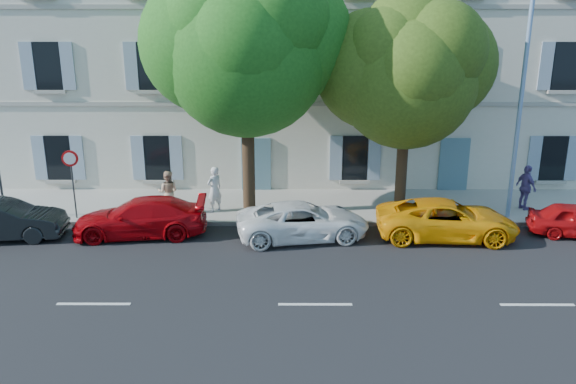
{
  "coord_description": "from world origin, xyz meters",
  "views": [
    {
      "loc": [
        -0.68,
        -17.67,
        7.21
      ],
      "look_at": [
        -0.76,
        2.0,
        1.4
      ],
      "focal_mm": 35.0,
      "sensor_mm": 36.0,
      "label": 1
    }
  ],
  "objects_px": {
    "pedestrian_a": "(214,189)",
    "pedestrian_c": "(526,187)",
    "road_sign": "(71,170)",
    "pedestrian_b": "(168,192)",
    "tree_right": "(407,78)",
    "car_red_coupe": "(140,217)",
    "street_lamp": "(523,96)",
    "tree_left": "(246,53)",
    "car_yellow_supercar": "(447,219)",
    "car_dark_sedan": "(2,220)",
    "car_white_coupe": "(303,221)"
  },
  "relations": [
    {
      "from": "tree_left",
      "to": "street_lamp",
      "type": "xyz_separation_m",
      "value": [
        10.02,
        -0.53,
        -1.45
      ]
    },
    {
      "from": "car_yellow_supercar",
      "to": "tree_left",
      "type": "xyz_separation_m",
      "value": [
        -7.13,
        2.24,
        5.6
      ]
    },
    {
      "from": "tree_left",
      "to": "car_dark_sedan",
      "type": "bearing_deg",
      "value": -164.05
    },
    {
      "from": "car_red_coupe",
      "to": "pedestrian_b",
      "type": "bearing_deg",
      "value": 159.72
    },
    {
      "from": "tree_right",
      "to": "pedestrian_c",
      "type": "xyz_separation_m",
      "value": [
        5.08,
        0.36,
        -4.31
      ]
    },
    {
      "from": "tree_right",
      "to": "car_white_coupe",
      "type": "bearing_deg",
      "value": -147.19
    },
    {
      "from": "pedestrian_c",
      "to": "pedestrian_a",
      "type": "bearing_deg",
      "value": 73.3
    },
    {
      "from": "car_yellow_supercar",
      "to": "pedestrian_a",
      "type": "height_order",
      "value": "pedestrian_a"
    },
    {
      "from": "street_lamp",
      "to": "pedestrian_c",
      "type": "height_order",
      "value": "street_lamp"
    },
    {
      "from": "pedestrian_b",
      "to": "pedestrian_c",
      "type": "relative_size",
      "value": 0.93
    },
    {
      "from": "tree_right",
      "to": "pedestrian_a",
      "type": "xyz_separation_m",
      "value": [
        -7.31,
        0.08,
        -4.31
      ]
    },
    {
      "from": "car_dark_sedan",
      "to": "tree_right",
      "type": "height_order",
      "value": "tree_right"
    },
    {
      "from": "street_lamp",
      "to": "car_yellow_supercar",
      "type": "bearing_deg",
      "value": -149.43
    },
    {
      "from": "street_lamp",
      "to": "pedestrian_c",
      "type": "bearing_deg",
      "value": 47.89
    },
    {
      "from": "road_sign",
      "to": "pedestrian_c",
      "type": "distance_m",
      "value": 17.68
    },
    {
      "from": "car_yellow_supercar",
      "to": "tree_right",
      "type": "distance_m",
      "value": 5.41
    },
    {
      "from": "car_red_coupe",
      "to": "car_yellow_supercar",
      "type": "xyz_separation_m",
      "value": [
        10.87,
        -0.18,
        0.0
      ]
    },
    {
      "from": "car_dark_sedan",
      "to": "street_lamp",
      "type": "distance_m",
      "value": 19.07
    },
    {
      "from": "car_white_coupe",
      "to": "street_lamp",
      "type": "relative_size",
      "value": 0.56
    },
    {
      "from": "car_white_coupe",
      "to": "pedestrian_a",
      "type": "xyz_separation_m",
      "value": [
        -3.44,
        2.58,
        0.41
      ]
    },
    {
      "from": "car_dark_sedan",
      "to": "car_red_coupe",
      "type": "xyz_separation_m",
      "value": [
        4.76,
        0.37,
        -0.02
      ]
    },
    {
      "from": "car_yellow_supercar",
      "to": "car_white_coupe",
      "type": "bearing_deg",
      "value": 93.36
    },
    {
      "from": "street_lamp",
      "to": "pedestrian_b",
      "type": "bearing_deg",
      "value": 177.42
    },
    {
      "from": "pedestrian_b",
      "to": "tree_right",
      "type": "bearing_deg",
      "value": -178.26
    },
    {
      "from": "tree_right",
      "to": "pedestrian_c",
      "type": "bearing_deg",
      "value": 4.11
    },
    {
      "from": "road_sign",
      "to": "pedestrian_b",
      "type": "xyz_separation_m",
      "value": [
        3.43,
        0.65,
        -1.07
      ]
    },
    {
      "from": "tree_left",
      "to": "pedestrian_c",
      "type": "bearing_deg",
      "value": 2.94
    },
    {
      "from": "car_dark_sedan",
      "to": "pedestrian_a",
      "type": "height_order",
      "value": "pedestrian_a"
    },
    {
      "from": "car_red_coupe",
      "to": "tree_right",
      "type": "xyz_separation_m",
      "value": [
        9.67,
        2.26,
        4.68
      ]
    },
    {
      "from": "tree_right",
      "to": "road_sign",
      "type": "height_order",
      "value": "tree_right"
    },
    {
      "from": "road_sign",
      "to": "pedestrian_b",
      "type": "height_order",
      "value": "road_sign"
    },
    {
      "from": "car_dark_sedan",
      "to": "pedestrian_c",
      "type": "xyz_separation_m",
      "value": [
        19.5,
        2.99,
        0.36
      ]
    },
    {
      "from": "car_red_coupe",
      "to": "pedestrian_b",
      "type": "distance_m",
      "value": 2.22
    },
    {
      "from": "car_dark_sedan",
      "to": "car_red_coupe",
      "type": "bearing_deg",
      "value": -92.18
    },
    {
      "from": "car_yellow_supercar",
      "to": "street_lamp",
      "type": "bearing_deg",
      "value": -56.77
    },
    {
      "from": "car_dark_sedan",
      "to": "pedestrian_b",
      "type": "distance_m",
      "value": 5.88
    },
    {
      "from": "car_red_coupe",
      "to": "tree_right",
      "type": "distance_m",
      "value": 10.98
    },
    {
      "from": "car_yellow_supercar",
      "to": "pedestrian_c",
      "type": "height_order",
      "value": "pedestrian_c"
    },
    {
      "from": "car_yellow_supercar",
      "to": "street_lamp",
      "type": "relative_size",
      "value": 0.59
    },
    {
      "from": "pedestrian_a",
      "to": "pedestrian_c",
      "type": "xyz_separation_m",
      "value": [
        12.39,
        0.28,
        0.0
      ]
    },
    {
      "from": "car_white_coupe",
      "to": "street_lamp",
      "type": "xyz_separation_m",
      "value": [
        7.97,
        1.77,
        4.18
      ]
    },
    {
      "from": "tree_right",
      "to": "pedestrian_c",
      "type": "height_order",
      "value": "tree_right"
    },
    {
      "from": "street_lamp",
      "to": "pedestrian_a",
      "type": "bearing_deg",
      "value": 175.94
    },
    {
      "from": "car_red_coupe",
      "to": "street_lamp",
      "type": "relative_size",
      "value": 0.57
    },
    {
      "from": "tree_left",
      "to": "pedestrian_c",
      "type": "distance_m",
      "value": 12.19
    },
    {
      "from": "pedestrian_c",
      "to": "road_sign",
      "type": "bearing_deg",
      "value": 75.73
    },
    {
      "from": "car_white_coupe",
      "to": "car_red_coupe",
      "type": "bearing_deg",
      "value": 78.16
    },
    {
      "from": "pedestrian_a",
      "to": "pedestrian_c",
      "type": "distance_m",
      "value": 12.39
    },
    {
      "from": "car_white_coupe",
      "to": "pedestrian_c",
      "type": "xyz_separation_m",
      "value": [
        8.95,
        2.86,
        0.41
      ]
    },
    {
      "from": "tree_left",
      "to": "pedestrian_a",
      "type": "distance_m",
      "value": 5.41
    }
  ]
}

